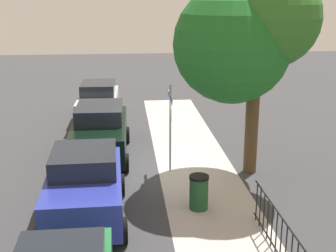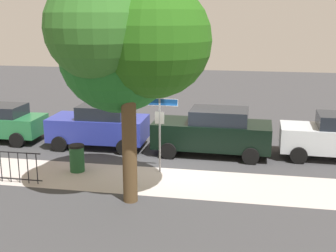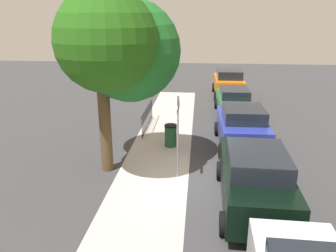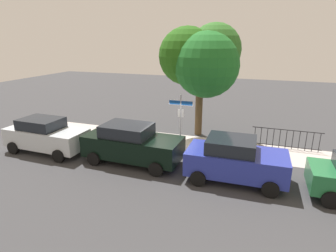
{
  "view_description": "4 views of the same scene",
  "coord_description": "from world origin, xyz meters",
  "px_view_note": "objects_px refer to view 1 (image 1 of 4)",
  "views": [
    {
      "loc": [
        14.98,
        -1.09,
        5.85
      ],
      "look_at": [
        0.53,
        0.32,
        1.6
      ],
      "focal_mm": 49.6,
      "sensor_mm": 36.0,
      "label": 1
    },
    {
      "loc": [
        -2.57,
        14.79,
        5.4
      ],
      "look_at": [
        0.1,
        0.54,
        1.73
      ],
      "focal_mm": 46.61,
      "sensor_mm": 36.0,
      "label": 2
    },
    {
      "loc": [
        -10.31,
        -0.27,
        5.51
      ],
      "look_at": [
        0.21,
        0.72,
        1.97
      ],
      "focal_mm": 35.63,
      "sensor_mm": 36.0,
      "label": 3
    },
    {
      "loc": [
        4.41,
        -12.99,
        5.66
      ],
      "look_at": [
        -0.04,
        -0.29,
        1.44
      ],
      "focal_mm": 29.69,
      "sensor_mm": 36.0,
      "label": 4
    }
  ],
  "objects_px": {
    "trash_bin": "(199,192)",
    "street_sign": "(170,114)",
    "car_silver": "(98,102)",
    "car_blue": "(85,185)",
    "shade_tree": "(243,32)",
    "car_black": "(100,131)"
  },
  "relations": [
    {
      "from": "trash_bin",
      "to": "street_sign",
      "type": "bearing_deg",
      "value": -170.29
    },
    {
      "from": "street_sign",
      "to": "car_silver",
      "type": "height_order",
      "value": "street_sign"
    },
    {
      "from": "shade_tree",
      "to": "trash_bin",
      "type": "bearing_deg",
      "value": -35.24
    },
    {
      "from": "car_silver",
      "to": "car_blue",
      "type": "distance_m",
      "value": 9.6
    },
    {
      "from": "car_silver",
      "to": "shade_tree",
      "type": "bearing_deg",
      "value": 35.99
    },
    {
      "from": "shade_tree",
      "to": "car_black",
      "type": "height_order",
      "value": "shade_tree"
    },
    {
      "from": "street_sign",
      "to": "car_blue",
      "type": "xyz_separation_m",
      "value": [
        3.13,
        -2.58,
        -1.06
      ]
    },
    {
      "from": "shade_tree",
      "to": "car_black",
      "type": "distance_m",
      "value": 6.27
    },
    {
      "from": "street_sign",
      "to": "car_silver",
      "type": "distance_m",
      "value": 7.08
    },
    {
      "from": "car_blue",
      "to": "car_silver",
      "type": "bearing_deg",
      "value": 179.47
    },
    {
      "from": "car_blue",
      "to": "shade_tree",
      "type": "bearing_deg",
      "value": 117.45
    },
    {
      "from": "trash_bin",
      "to": "car_blue",
      "type": "bearing_deg",
      "value": -85.91
    },
    {
      "from": "car_silver",
      "to": "car_blue",
      "type": "bearing_deg",
      "value": 1.94
    },
    {
      "from": "street_sign",
      "to": "trash_bin",
      "type": "height_order",
      "value": "street_sign"
    },
    {
      "from": "shade_tree",
      "to": "car_black",
      "type": "relative_size",
      "value": 1.41
    },
    {
      "from": "car_silver",
      "to": "car_blue",
      "type": "relative_size",
      "value": 1.06
    },
    {
      "from": "street_sign",
      "to": "trash_bin",
      "type": "bearing_deg",
      "value": 9.71
    },
    {
      "from": "car_black",
      "to": "car_blue",
      "type": "height_order",
      "value": "car_black"
    },
    {
      "from": "shade_tree",
      "to": "car_blue",
      "type": "distance_m",
      "value": 6.56
    },
    {
      "from": "shade_tree",
      "to": "car_silver",
      "type": "xyz_separation_m",
      "value": [
        -7.02,
        -4.84,
        -3.73
      ]
    },
    {
      "from": "shade_tree",
      "to": "car_blue",
      "type": "relative_size",
      "value": 1.62
    },
    {
      "from": "car_silver",
      "to": "trash_bin",
      "type": "distance_m",
      "value": 9.91
    }
  ]
}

